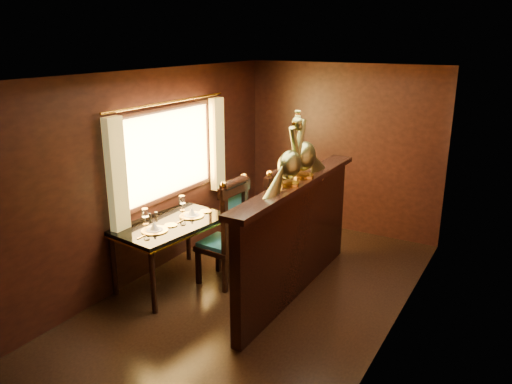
# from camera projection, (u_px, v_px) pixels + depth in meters

# --- Properties ---
(ground) EXTENTS (5.00, 5.00, 0.00)m
(ground) POSITION_uv_depth(u_px,v_px,m) (258.00, 296.00, 5.72)
(ground) COLOR black
(ground) RESTS_ON ground
(room_shell) EXTENTS (3.04, 5.04, 2.52)m
(room_shell) POSITION_uv_depth(u_px,v_px,m) (253.00, 161.00, 5.31)
(room_shell) COLOR black
(room_shell) RESTS_ON ground
(partition) EXTENTS (0.26, 2.70, 1.36)m
(partition) POSITION_uv_depth(u_px,v_px,m) (297.00, 236.00, 5.61)
(partition) COLOR black
(partition) RESTS_ON ground
(dining_table) EXTENTS (0.97, 1.42, 0.99)m
(dining_table) POSITION_uv_depth(u_px,v_px,m) (171.00, 228.00, 5.83)
(dining_table) COLOR black
(dining_table) RESTS_ON ground
(chair_left) EXTENTS (0.51, 0.54, 1.35)m
(chair_left) POSITION_uv_depth(u_px,v_px,m) (229.00, 229.00, 5.81)
(chair_left) COLOR black
(chair_left) RESTS_ON ground
(chair_right) EXTENTS (0.55, 0.58, 1.38)m
(chair_right) POSITION_uv_depth(u_px,v_px,m) (274.00, 218.00, 6.15)
(chair_right) COLOR black
(chair_right) RESTS_ON ground
(peacock_left) EXTENTS (0.23, 0.60, 0.72)m
(peacock_left) POSITION_uv_depth(u_px,v_px,m) (290.00, 152.00, 5.12)
(peacock_left) COLOR #1A4F3A
(peacock_left) RESTS_ON partition
(peacock_right) EXTENTS (0.24, 0.65, 0.77)m
(peacock_right) POSITION_uv_depth(u_px,v_px,m) (304.00, 143.00, 5.40)
(peacock_right) COLOR #1A4F3A
(peacock_right) RESTS_ON partition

